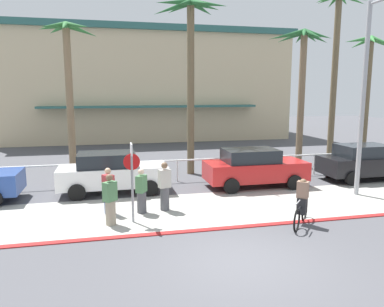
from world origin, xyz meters
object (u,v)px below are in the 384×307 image
(pedestrian_0, at_px, (109,193))
(pedestrian_1, at_px, (165,188))
(streetlight_curb, at_px, (368,88))
(palm_tree_1, at_px, (69,60))
(pedestrian_3, at_px, (110,202))
(palm_tree_4, at_px, (337,37))
(stop_sign_bike_lane, at_px, (132,171))
(cyclist_black_0, at_px, (302,203))
(car_black_3, at_px, (366,162))
(palm_tree_5, at_px, (368,71))
(palm_tree_2, at_px, (190,40))
(pedestrian_2, at_px, (142,193))
(palm_tree_3, at_px, (302,61))
(car_white_1, at_px, (112,172))
(car_red_2, at_px, (254,167))

(pedestrian_0, height_order, pedestrian_1, pedestrian_1)
(streetlight_curb, relative_size, palm_tree_1, 1.00)
(pedestrian_3, bearing_deg, palm_tree_4, 32.77)
(stop_sign_bike_lane, distance_m, pedestrian_1, 1.77)
(cyclist_black_0, bearing_deg, car_black_3, 38.77)
(stop_sign_bike_lane, xyz_separation_m, palm_tree_5, (15.05, 8.74, 3.74))
(palm_tree_2, xyz_separation_m, pedestrian_2, (-3.02, -5.77, -5.89))
(palm_tree_2, xyz_separation_m, palm_tree_5, (11.67, 2.08, -1.19))
(palm_tree_1, distance_m, pedestrian_3, 9.78)
(palm_tree_2, bearing_deg, palm_tree_5, 10.12)
(stop_sign_bike_lane, distance_m, pedestrian_2, 1.35)
(palm_tree_3, distance_m, pedestrian_1, 11.50)
(palm_tree_2, bearing_deg, stop_sign_bike_lane, -116.91)
(cyclist_black_0, xyz_separation_m, pedestrian_2, (-4.79, 2.25, 0.02))
(car_white_1, bearing_deg, pedestrian_1, -57.84)
(car_red_2, distance_m, cyclist_black_0, 4.81)
(car_white_1, height_order, car_red_2, same)
(pedestrian_1, relative_size, pedestrian_2, 1.11)
(streetlight_curb, relative_size, palm_tree_4, 0.76)
(pedestrian_0, distance_m, pedestrian_2, 1.11)
(palm_tree_3, relative_size, pedestrian_0, 4.62)
(palm_tree_4, xyz_separation_m, car_black_3, (-1.32, -4.93, -6.44))
(streetlight_curb, height_order, palm_tree_3, streetlight_curb)
(cyclist_black_0, relative_size, pedestrian_2, 0.96)
(palm_tree_1, xyz_separation_m, pedestrian_1, (3.62, -7.18, -4.90))
(palm_tree_3, distance_m, pedestrian_2, 12.21)
(palm_tree_2, xyz_separation_m, palm_tree_3, (6.23, 0.41, -0.86))
(car_white_1, distance_m, cyclist_black_0, 7.73)
(car_red_2, relative_size, pedestrian_0, 2.73)
(palm_tree_3, bearing_deg, palm_tree_1, 174.74)
(palm_tree_4, distance_m, cyclist_black_0, 13.94)
(stop_sign_bike_lane, xyz_separation_m, car_red_2, (5.52, 3.42, -0.81))
(car_red_2, height_order, pedestrian_2, car_red_2)
(pedestrian_1, bearing_deg, pedestrian_0, 178.59)
(car_black_3, height_order, pedestrian_0, car_black_3)
(streetlight_curb, relative_size, pedestrian_3, 4.57)
(palm_tree_1, relative_size, car_black_3, 1.71)
(palm_tree_4, relative_size, car_black_3, 2.23)
(pedestrian_1, bearing_deg, car_black_3, 13.98)
(palm_tree_4, xyz_separation_m, pedestrian_0, (-13.27, -7.38, -6.57))
(palm_tree_2, bearing_deg, cyclist_black_0, -77.59)
(palm_tree_4, relative_size, pedestrian_3, 5.98)
(palm_tree_3, distance_m, car_red_2, 7.34)
(palm_tree_2, distance_m, palm_tree_3, 6.30)
(palm_tree_1, height_order, pedestrian_3, palm_tree_1)
(stop_sign_bike_lane, distance_m, car_red_2, 6.54)
(palm_tree_2, relative_size, palm_tree_5, 1.14)
(palm_tree_5, bearing_deg, stop_sign_bike_lane, -149.86)
(palm_tree_3, bearing_deg, cyclist_black_0, -117.85)
(streetlight_curb, distance_m, palm_tree_2, 8.34)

